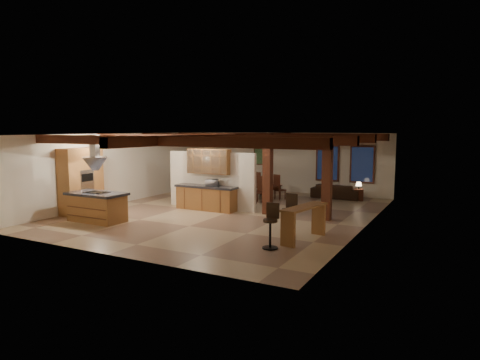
% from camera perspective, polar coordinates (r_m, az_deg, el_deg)
% --- Properties ---
extents(ground, '(12.00, 12.00, 0.00)m').
position_cam_1_polar(ground, '(15.90, -1.68, -4.38)').
color(ground, tan).
rests_on(ground, ground).
extents(room_walls, '(12.00, 12.00, 12.00)m').
position_cam_1_polar(room_walls, '(15.65, -1.70, 2.02)').
color(room_walls, white).
rests_on(room_walls, ground).
extents(ceiling_beams, '(10.00, 12.00, 0.28)m').
position_cam_1_polar(ceiling_beams, '(15.60, -1.72, 5.61)').
color(ceiling_beams, '#441711').
rests_on(ceiling_beams, room_walls).
extents(timber_posts, '(2.50, 0.30, 2.90)m').
position_cam_1_polar(timber_posts, '(15.04, 7.55, 1.71)').
color(timber_posts, '#441711').
rests_on(timber_posts, ground).
extents(partition_wall, '(3.80, 0.18, 2.20)m').
position_cam_1_polar(partition_wall, '(16.66, -3.83, -0.04)').
color(partition_wall, white).
rests_on(partition_wall, ground).
extents(pantry_cabinet, '(0.67, 1.60, 2.40)m').
position_cam_1_polar(pantry_cabinet, '(16.64, -20.41, -0.13)').
color(pantry_cabinet, '#956230').
rests_on(pantry_cabinet, ground).
extents(back_counter, '(2.50, 0.66, 0.94)m').
position_cam_1_polar(back_counter, '(16.42, -4.53, -2.36)').
color(back_counter, '#956230').
rests_on(back_counter, ground).
extents(upper_display_cabinet, '(1.80, 0.36, 0.95)m').
position_cam_1_polar(upper_display_cabinet, '(16.42, -4.20, 2.48)').
color(upper_display_cabinet, '#956230').
rests_on(upper_display_cabinet, partition_wall).
extents(range_hood, '(1.10, 1.10, 1.40)m').
position_cam_1_polar(range_hood, '(14.97, -18.71, 1.45)').
color(range_hood, silver).
rests_on(range_hood, room_walls).
extents(back_windows, '(2.70, 0.07, 1.70)m').
position_cam_1_polar(back_windows, '(20.15, 13.77, 2.12)').
color(back_windows, '#441711').
rests_on(back_windows, room_walls).
extents(framed_art, '(0.65, 0.05, 0.85)m').
position_cam_1_polar(framed_art, '(21.60, 2.65, 3.15)').
color(framed_art, '#441711').
rests_on(framed_art, room_walls).
extents(recessed_cans, '(3.16, 2.46, 0.03)m').
position_cam_1_polar(recessed_cans, '(15.50, -13.54, 5.82)').
color(recessed_cans, silver).
rests_on(recessed_cans, room_walls).
extents(kitchen_island, '(2.01, 1.08, 0.99)m').
position_cam_1_polar(kitchen_island, '(15.14, -18.52, -3.39)').
color(kitchen_island, '#956230').
rests_on(kitchen_island, ground).
extents(dining_table, '(1.84, 1.09, 0.63)m').
position_cam_1_polar(dining_table, '(18.90, 2.54, -1.61)').
color(dining_table, '#3F1C0F').
rests_on(dining_table, ground).
extents(sofa, '(2.17, 0.89, 0.63)m').
position_cam_1_polar(sofa, '(19.62, 12.71, -1.46)').
color(sofa, black).
rests_on(sofa, ground).
extents(microwave, '(0.54, 0.45, 0.26)m').
position_cam_1_polar(microwave, '(16.19, -3.76, -0.35)').
color(microwave, silver).
rests_on(microwave, back_counter).
extents(bar_counter, '(0.80, 1.90, 0.97)m').
position_cam_1_polar(bar_counter, '(12.05, 8.56, -4.94)').
color(bar_counter, '#956230').
rests_on(bar_counter, ground).
extents(side_table, '(0.49, 0.49, 0.50)m').
position_cam_1_polar(side_table, '(19.25, 15.51, -1.89)').
color(side_table, '#441711').
rests_on(side_table, ground).
extents(table_lamp, '(0.25, 0.25, 0.30)m').
position_cam_1_polar(table_lamp, '(19.19, 15.56, -0.53)').
color(table_lamp, black).
rests_on(table_lamp, side_table).
extents(bar_stool_a, '(0.41, 0.41, 1.18)m').
position_cam_1_polar(bar_stool_a, '(11.18, 4.14, -6.09)').
color(bar_stool_a, black).
rests_on(bar_stool_a, ground).
extents(bar_stool_b, '(0.43, 0.45, 1.24)m').
position_cam_1_polar(bar_stool_b, '(12.42, 6.57, -4.68)').
color(bar_stool_b, black).
rests_on(bar_stool_b, ground).
extents(dining_chairs, '(2.26, 2.26, 1.12)m').
position_cam_1_polar(dining_chairs, '(18.86, 2.55, -0.85)').
color(dining_chairs, '#441711').
rests_on(dining_chairs, ground).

